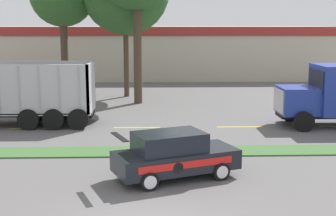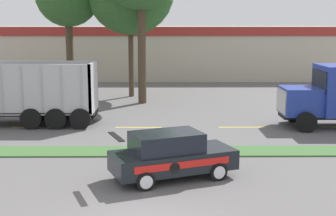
{
  "view_description": "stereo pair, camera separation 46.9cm",
  "coord_description": "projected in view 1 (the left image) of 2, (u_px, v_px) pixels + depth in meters",
  "views": [
    {
      "loc": [
        0.11,
        -11.26,
        5.3
      ],
      "look_at": [
        0.75,
        8.47,
        1.76
      ],
      "focal_mm": 50.0,
      "sensor_mm": 36.0,
      "label": 1
    },
    {
      "loc": [
        0.58,
        -11.27,
        5.3
      ],
      "look_at": [
        0.75,
        8.47,
        1.76
      ],
      "focal_mm": 50.0,
      "sensor_mm": 36.0,
      "label": 2
    }
  ],
  "objects": [
    {
      "name": "centre_line_5",
      "position": [
        240.0,
        127.0,
        24.52
      ],
      "size": [
        2.4,
        0.14,
        0.01
      ],
      "primitive_type": "cube",
      "color": "yellow",
      "rests_on": "ground_plane"
    },
    {
      "name": "grass_verge",
      "position": [
        151.0,
        151.0,
        19.66
      ],
      "size": [
        120.0,
        1.57,
        0.06
      ],
      "primitive_type": "cube",
      "color": "#3D6633",
      "rests_on": "ground_plane"
    },
    {
      "name": "rally_car",
      "position": [
        174.0,
        155.0,
        16.19
      ],
      "size": [
        4.61,
        3.19,
        1.69
      ],
      "color": "black",
      "rests_on": "ground_plane"
    },
    {
      "name": "store_building_backdrop",
      "position": [
        155.0,
        51.0,
        48.86
      ],
      "size": [
        36.54,
        12.1,
        5.11
      ],
      "color": "#BCB29E",
      "rests_on": "ground_plane"
    },
    {
      "name": "centre_line_3",
      "position": [
        32.0,
        128.0,
        24.18
      ],
      "size": [
        2.4,
        0.14,
        0.01
      ],
      "primitive_type": "cube",
      "color": "yellow",
      "rests_on": "ground_plane"
    },
    {
      "name": "centre_line_4",
      "position": [
        137.0,
        128.0,
        24.35
      ],
      "size": [
        2.4,
        0.14,
        0.01
      ],
      "primitive_type": "cube",
      "color": "yellow",
      "rests_on": "ground_plane"
    }
  ]
}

